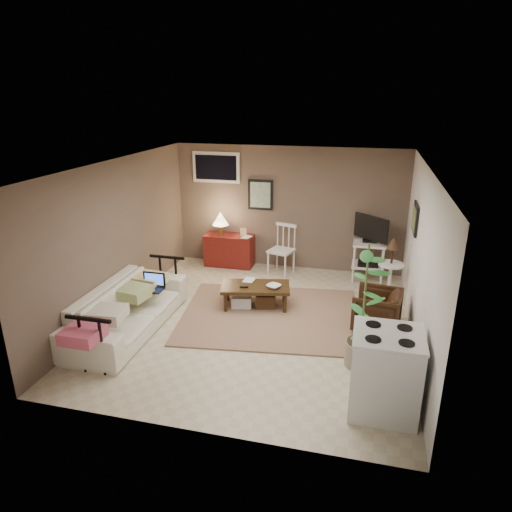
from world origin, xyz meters
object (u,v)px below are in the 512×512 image
(red_console, at_px, (229,247))
(armchair, at_px, (377,308))
(tv_stand, at_px, (369,247))
(side_table, at_px, (391,262))
(sofa, at_px, (127,302))
(spindle_chair, at_px, (282,251))
(potted_plant, at_px, (364,302))
(coffee_table, at_px, (255,295))
(stove, at_px, (385,372))

(red_console, distance_m, armchair, 3.56)
(tv_stand, distance_m, side_table, 0.93)
(sofa, xyz_separation_m, red_console, (0.64, 2.94, -0.07))
(sofa, bearing_deg, tv_stand, -50.47)
(armchair, bearing_deg, red_console, -117.21)
(spindle_chair, xyz_separation_m, potted_plant, (1.60, -2.96, 0.45))
(coffee_table, distance_m, red_console, 2.04)
(sofa, relative_size, spindle_chair, 2.43)
(tv_stand, bearing_deg, sofa, -140.47)
(spindle_chair, height_order, side_table, side_table)
(spindle_chair, relative_size, armchair, 1.42)
(coffee_table, distance_m, potted_plant, 2.26)
(red_console, bearing_deg, stove, -52.80)
(coffee_table, relative_size, armchair, 1.76)
(potted_plant, relative_size, stove, 1.75)
(spindle_chair, bearing_deg, side_table, -23.21)
(spindle_chair, bearing_deg, armchair, -46.71)
(side_table, distance_m, potted_plant, 2.15)
(side_table, bearing_deg, coffee_table, -159.67)
(stove, bearing_deg, side_table, 87.38)
(spindle_chair, xyz_separation_m, tv_stand, (1.64, -0.00, 0.21))
(spindle_chair, bearing_deg, red_console, 173.18)
(tv_stand, relative_size, armchair, 1.84)
(sofa, height_order, red_console, red_console)
(coffee_table, height_order, potted_plant, potted_plant)
(armchair, bearing_deg, tv_stand, -167.39)
(side_table, distance_m, armchair, 1.13)
(sofa, relative_size, stove, 2.41)
(sofa, relative_size, potted_plant, 1.38)
(side_table, bearing_deg, armchair, -100.92)
(sofa, relative_size, tv_stand, 1.87)
(coffee_table, bearing_deg, armchair, -7.87)
(coffee_table, height_order, stove, stove)
(spindle_chair, xyz_separation_m, side_table, (2.00, -0.86, 0.25))
(armchair, bearing_deg, coffee_table, -90.05)
(sofa, xyz_separation_m, potted_plant, (3.35, -0.16, 0.44))
(side_table, bearing_deg, potted_plant, -100.93)
(red_console, bearing_deg, armchair, -35.03)
(red_console, relative_size, armchair, 1.66)
(tv_stand, height_order, stove, tv_stand)
(tv_stand, xyz_separation_m, potted_plant, (-0.04, -2.96, 0.24))
(coffee_table, distance_m, stove, 2.94)
(red_console, height_order, side_table, side_table)
(coffee_table, relative_size, sofa, 0.51)
(spindle_chair, relative_size, potted_plant, 0.57)
(tv_stand, relative_size, side_table, 1.10)
(side_table, bearing_deg, stove, -92.62)
(spindle_chair, height_order, armchair, spindle_chair)
(side_table, relative_size, potted_plant, 0.67)
(sofa, bearing_deg, spindle_chair, -32.07)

